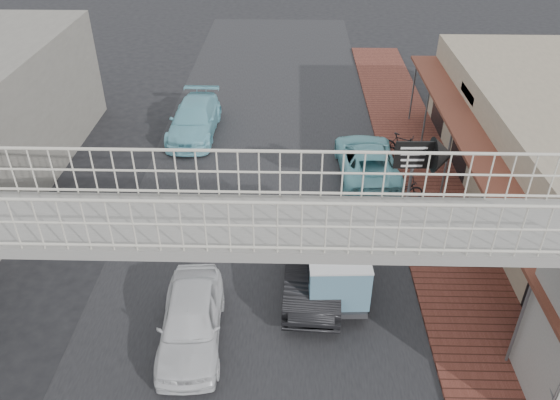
# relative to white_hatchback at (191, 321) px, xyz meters

# --- Properties ---
(ground) EXTENTS (120.00, 120.00, 0.00)m
(ground) POSITION_rel_white_hatchback_xyz_m (1.57, 2.37, -0.71)
(ground) COLOR black
(ground) RESTS_ON ground
(road_strip) EXTENTS (10.00, 60.00, 0.01)m
(road_strip) POSITION_rel_white_hatchback_xyz_m (1.57, 2.37, -0.70)
(road_strip) COLOR black
(road_strip) RESTS_ON ground
(sidewalk) EXTENTS (3.00, 40.00, 0.10)m
(sidewalk) POSITION_rel_white_hatchback_xyz_m (8.07, 5.37, -0.66)
(sidewalk) COLOR brown
(sidewalk) RESTS_ON ground
(footbridge) EXTENTS (16.40, 2.40, 6.34)m
(footbridge) POSITION_rel_white_hatchback_xyz_m (1.57, -1.63, 2.47)
(footbridge) COLOR gray
(footbridge) RESTS_ON ground
(white_hatchback) EXTENTS (1.92, 4.24, 1.41)m
(white_hatchback) POSITION_rel_white_hatchback_xyz_m (0.00, 0.00, 0.00)
(white_hatchback) COLOR white
(white_hatchback) RESTS_ON ground
(dark_sedan) EXTENTS (1.86, 4.80, 1.56)m
(dark_sedan) POSITION_rel_white_hatchback_xyz_m (3.40, 2.43, 0.07)
(dark_sedan) COLOR black
(dark_sedan) RESTS_ON ground
(angkot_curb) EXTENTS (2.47, 5.04, 1.38)m
(angkot_curb) POSITION_rel_white_hatchback_xyz_m (5.77, 9.10, -0.02)
(angkot_curb) COLOR #7AC9D3
(angkot_curb) RESTS_ON ground
(angkot_far) EXTENTS (2.16, 5.11, 1.47)m
(angkot_far) POSITION_rel_white_hatchback_xyz_m (-1.89, 12.68, 0.03)
(angkot_far) COLOR #7CC6D7
(angkot_far) RESTS_ON ground
(angkot_van) EXTENTS (1.94, 3.97, 1.91)m
(angkot_van) POSITION_rel_white_hatchback_xyz_m (4.02, 2.43, 0.51)
(angkot_van) COLOR black
(angkot_van) RESTS_ON ground
(motorcycle_near) EXTENTS (1.72, 0.72, 0.88)m
(motorcycle_near) POSITION_rel_white_hatchback_xyz_m (6.87, 7.08, -0.16)
(motorcycle_near) COLOR black
(motorcycle_near) RESTS_ON sidewalk
(motorcycle_far) EXTENTS (1.84, 1.35, 1.09)m
(motorcycle_far) POSITION_rel_white_hatchback_xyz_m (7.42, 10.44, -0.06)
(motorcycle_far) COLOR black
(motorcycle_far) RESTS_ON sidewalk
(arrow_sign) EXTENTS (1.98, 1.25, 3.42)m
(arrow_sign) POSITION_rel_white_hatchback_xyz_m (7.61, 5.55, 2.15)
(arrow_sign) COLOR #59595B
(arrow_sign) RESTS_ON sidewalk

